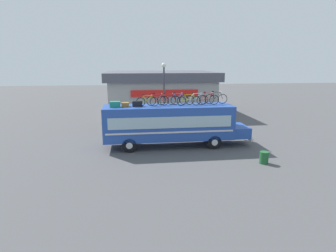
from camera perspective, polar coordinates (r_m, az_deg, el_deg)
ground_plane at (r=21.23m, az=0.10°, el=-4.08°), size 120.00×120.00×0.00m
bus at (r=20.81m, az=0.70°, el=0.68°), size 10.87×2.60×3.08m
luggage_bag_1 at (r=20.19m, az=-10.71°, el=4.35°), size 0.72×0.51×0.40m
luggage_bag_2 at (r=20.26m, az=-8.65°, el=4.32°), size 0.52×0.50×0.30m
luggage_bag_3 at (r=20.23m, az=-6.24°, el=4.51°), size 0.71×0.35×0.39m
rooftop_bicycle_1 at (r=20.24m, az=-4.20°, el=5.02°), size 1.62×0.44×0.86m
rooftop_bicycle_2 at (r=20.55m, az=-2.11°, el=5.22°), size 1.65×0.44×0.92m
rooftop_bicycle_3 at (r=20.82m, az=0.05°, el=5.32°), size 1.72×0.44×0.91m
rooftop_bicycle_4 at (r=21.04m, az=1.98°, el=5.39°), size 1.64×0.44×0.91m
rooftop_bicycle_5 at (r=20.63m, az=4.23°, el=5.20°), size 1.77×0.44×0.89m
rooftop_bicycle_6 at (r=21.20m, az=5.85°, el=5.38°), size 1.75×0.44×0.90m
rooftop_bicycle_7 at (r=21.13m, az=8.08°, el=5.37°), size 1.70×0.44×0.97m
rooftop_bicycle_8 at (r=21.70m, az=9.71°, el=5.51°), size 1.76×0.44×0.98m
roadside_building at (r=35.19m, az=-1.61°, el=6.95°), size 13.08×10.11×5.05m
trash_bin at (r=18.58m, az=18.89°, el=-6.07°), size 0.55×0.55×0.75m
street_lamp at (r=24.75m, az=-0.82°, el=7.65°), size 0.39×0.39×6.12m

